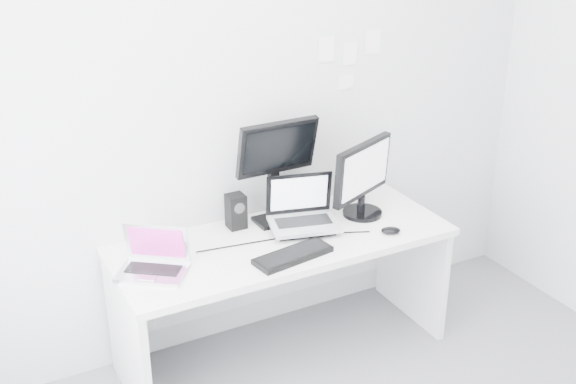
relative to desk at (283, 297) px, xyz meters
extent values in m
plane|color=silver|center=(0.00, 0.35, 0.99)|extent=(3.60, 0.00, 3.60)
cube|color=white|center=(0.00, 0.00, 0.00)|extent=(1.80, 0.70, 0.73)
cube|color=#B0B0B5|center=(-0.73, -0.04, 0.48)|extent=(0.40, 0.38, 0.24)
cube|color=black|center=(-0.16, 0.23, 0.46)|extent=(0.12, 0.12, 0.19)
cube|color=#ACAEB4|center=(0.14, 0.02, 0.52)|extent=(0.42, 0.36, 0.30)
cube|color=black|center=(0.06, 0.20, 0.67)|extent=(0.45, 0.17, 0.61)
cube|color=black|center=(0.53, 0.05, 0.59)|extent=(0.53, 0.40, 0.44)
cube|color=black|center=(-0.05, -0.21, 0.38)|extent=(0.43, 0.21, 0.03)
ellipsoid|color=black|center=(0.54, -0.22, 0.38)|extent=(0.12, 0.10, 0.03)
cube|color=white|center=(0.45, 0.34, 1.26)|extent=(0.10, 0.00, 0.14)
cube|color=white|center=(0.60, 0.34, 1.22)|extent=(0.09, 0.00, 0.13)
cube|color=white|center=(0.75, 0.34, 1.26)|extent=(0.10, 0.00, 0.14)
cube|color=white|center=(0.58, 0.34, 1.05)|extent=(0.11, 0.00, 0.08)
camera|label=1|loc=(-1.55, -3.01, 2.12)|focal=45.01mm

